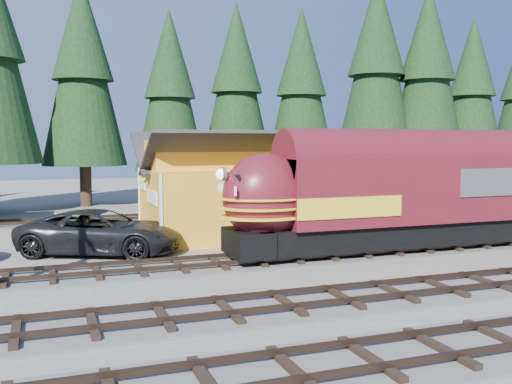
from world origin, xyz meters
name	(u,v)px	position (x,y,z in m)	size (l,w,h in m)	color
ground	(375,280)	(0.00, 0.00, 0.00)	(120.00, 120.00, 0.00)	#6B665B
track_spur	(59,223)	(-10.00, 18.00, 0.06)	(32.00, 3.20, 0.33)	#4C4947
depot	(266,177)	(0.00, 10.50, 2.96)	(12.80, 7.00, 5.30)	gold
conifer_backdrop	(273,74)	(6.24, 25.08, 10.03)	(80.66, 21.19, 17.08)	black
locomotive	(379,199)	(2.63, 4.00, 2.36)	(14.66, 2.91, 3.99)	black
pickup_truck_a	(101,232)	(-8.48, 7.99, 0.94)	(3.13, 6.78, 1.89)	black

